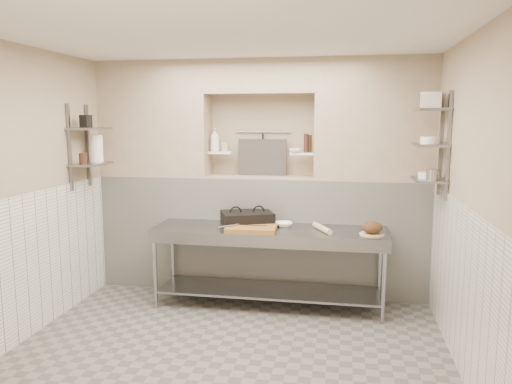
% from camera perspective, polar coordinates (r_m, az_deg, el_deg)
% --- Properties ---
extents(floor, '(4.00, 3.90, 0.10)m').
position_cam_1_polar(floor, '(4.81, -3.15, -18.30)').
color(floor, '#6A645E').
rests_on(floor, ground).
extents(ceiling, '(4.00, 3.90, 0.10)m').
position_cam_1_polar(ceiling, '(4.37, -3.46, 18.13)').
color(ceiling, silver).
rests_on(ceiling, ground).
extents(wall_left, '(0.10, 3.90, 2.80)m').
position_cam_1_polar(wall_left, '(5.23, -25.72, -0.26)').
color(wall_left, tan).
rests_on(wall_left, ground).
extents(wall_right, '(0.10, 3.90, 2.80)m').
position_cam_1_polar(wall_right, '(4.37, 23.87, -1.69)').
color(wall_right, tan).
rests_on(wall_right, ground).
extents(wall_back, '(4.00, 0.10, 2.80)m').
position_cam_1_polar(wall_back, '(6.30, 0.92, 1.90)').
color(wall_back, tan).
rests_on(wall_back, ground).
extents(wall_front, '(4.00, 0.10, 2.80)m').
position_cam_1_polar(wall_front, '(2.50, -14.08, -8.30)').
color(wall_front, tan).
rests_on(wall_front, ground).
extents(backwall_lower, '(4.00, 0.40, 1.40)m').
position_cam_1_polar(backwall_lower, '(6.18, 0.54, -4.82)').
color(backwall_lower, silver).
rests_on(backwall_lower, floor).
extents(alcove_sill, '(1.30, 0.40, 0.02)m').
position_cam_1_polar(alcove_sill, '(6.06, 0.55, 1.73)').
color(alcove_sill, tan).
rests_on(alcove_sill, backwall_lower).
extents(backwall_pillar_left, '(1.35, 0.40, 1.40)m').
position_cam_1_polar(backwall_pillar_left, '(6.37, -11.40, 8.11)').
color(backwall_pillar_left, tan).
rests_on(backwall_pillar_left, backwall_lower).
extents(backwall_pillar_right, '(1.35, 0.40, 1.40)m').
position_cam_1_polar(backwall_pillar_right, '(5.94, 13.38, 8.05)').
color(backwall_pillar_right, tan).
rests_on(backwall_pillar_right, backwall_lower).
extents(backwall_header, '(1.30, 0.40, 0.40)m').
position_cam_1_polar(backwall_header, '(6.04, 0.56, 13.02)').
color(backwall_header, tan).
rests_on(backwall_header, backwall_lower).
extents(wainscot_left, '(0.02, 3.90, 1.40)m').
position_cam_1_polar(wainscot_left, '(5.33, -24.72, -7.74)').
color(wainscot_left, silver).
rests_on(wainscot_left, floor).
extents(wainscot_right, '(0.02, 3.90, 1.40)m').
position_cam_1_polar(wainscot_right, '(4.52, 22.59, -10.45)').
color(wainscot_right, silver).
rests_on(wainscot_right, floor).
extents(alcove_shelf_left, '(0.28, 0.16, 0.02)m').
position_cam_1_polar(alcove_shelf_left, '(6.13, -4.08, 4.51)').
color(alcove_shelf_left, white).
rests_on(alcove_shelf_left, backwall_lower).
extents(alcove_shelf_right, '(0.28, 0.16, 0.02)m').
position_cam_1_polar(alcove_shelf_right, '(5.97, 5.30, 4.39)').
color(alcove_shelf_right, white).
rests_on(alcove_shelf_right, backwall_lower).
extents(utensil_rail, '(0.70, 0.02, 0.02)m').
position_cam_1_polar(utensil_rail, '(6.19, 0.82, 6.88)').
color(utensil_rail, gray).
rests_on(utensil_rail, wall_back).
extents(hanging_steel, '(0.02, 0.02, 0.30)m').
position_cam_1_polar(hanging_steel, '(6.17, 0.78, 5.30)').
color(hanging_steel, black).
rests_on(hanging_steel, utensil_rail).
extents(splash_panel, '(0.60, 0.08, 0.45)m').
position_cam_1_polar(splash_panel, '(6.13, 0.70, 3.97)').
color(splash_panel, '#383330').
rests_on(splash_panel, alcove_sill).
extents(shelf_rail_left_a, '(0.03, 0.03, 0.95)m').
position_cam_1_polar(shelf_rail_left_a, '(6.20, -18.64, 5.07)').
color(shelf_rail_left_a, slate).
rests_on(shelf_rail_left_a, wall_left).
extents(shelf_rail_left_b, '(0.03, 0.03, 0.95)m').
position_cam_1_polar(shelf_rail_left_b, '(5.86, -20.51, 4.81)').
color(shelf_rail_left_b, slate).
rests_on(shelf_rail_left_b, wall_left).
extents(wall_shelf_left_lower, '(0.30, 0.50, 0.02)m').
position_cam_1_polar(wall_shelf_left_lower, '(5.98, -18.33, 3.05)').
color(wall_shelf_left_lower, slate).
rests_on(wall_shelf_left_lower, wall_left).
extents(wall_shelf_left_upper, '(0.30, 0.50, 0.03)m').
position_cam_1_polar(wall_shelf_left_upper, '(5.96, -18.51, 6.88)').
color(wall_shelf_left_upper, slate).
rests_on(wall_shelf_left_upper, wall_left).
extents(shelf_rail_right_a, '(0.03, 0.03, 1.05)m').
position_cam_1_polar(shelf_rail_right_a, '(5.53, 20.35, 5.16)').
color(shelf_rail_right_a, slate).
rests_on(shelf_rail_right_a, wall_right).
extents(shelf_rail_right_b, '(0.03, 0.03, 1.05)m').
position_cam_1_polar(shelf_rail_right_b, '(5.13, 21.13, 4.91)').
color(shelf_rail_right_b, slate).
rests_on(shelf_rail_right_b, wall_right).
extents(wall_shelf_right_lower, '(0.30, 0.50, 0.02)m').
position_cam_1_polar(wall_shelf_right_lower, '(5.33, 19.11, 1.35)').
color(wall_shelf_right_lower, slate).
rests_on(wall_shelf_right_lower, wall_right).
extents(wall_shelf_right_mid, '(0.30, 0.50, 0.02)m').
position_cam_1_polar(wall_shelf_right_mid, '(5.31, 19.29, 5.10)').
color(wall_shelf_right_mid, slate).
rests_on(wall_shelf_right_mid, wall_right).
extents(wall_shelf_right_upper, '(0.30, 0.50, 0.03)m').
position_cam_1_polar(wall_shelf_right_upper, '(5.30, 19.47, 8.88)').
color(wall_shelf_right_upper, slate).
rests_on(wall_shelf_right_upper, wall_right).
extents(prep_table, '(2.60, 0.70, 0.90)m').
position_cam_1_polar(prep_table, '(5.62, 1.46, -6.76)').
color(prep_table, gray).
rests_on(prep_table, floor).
extents(panini_press, '(0.68, 0.60, 0.15)m').
position_cam_1_polar(panini_press, '(5.72, -1.01, -3.05)').
color(panini_press, black).
rests_on(panini_press, prep_table).
extents(cutting_board, '(0.56, 0.41, 0.05)m').
position_cam_1_polar(cutting_board, '(5.45, -0.53, -4.19)').
color(cutting_board, olive).
rests_on(cutting_board, prep_table).
extents(knife_blade, '(0.24, 0.04, 0.01)m').
position_cam_1_polar(knife_blade, '(5.48, -0.01, -3.86)').
color(knife_blade, gray).
rests_on(knife_blade, cutting_board).
extents(tongs, '(0.21, 0.23, 0.03)m').
position_cam_1_polar(tongs, '(5.42, -3.20, -3.91)').
color(tongs, gray).
rests_on(tongs, cutting_board).
extents(mixing_bowl, '(0.25, 0.25, 0.05)m').
position_cam_1_polar(mixing_bowl, '(5.67, 3.16, -3.71)').
color(mixing_bowl, white).
rests_on(mixing_bowl, prep_table).
extents(rolling_pin, '(0.24, 0.40, 0.06)m').
position_cam_1_polar(rolling_pin, '(5.48, 7.56, -4.12)').
color(rolling_pin, beige).
rests_on(rolling_pin, prep_table).
extents(bread_board, '(0.26, 0.26, 0.01)m').
position_cam_1_polar(bread_board, '(5.41, 13.11, -4.70)').
color(bread_board, beige).
rests_on(bread_board, prep_table).
extents(bread_loaf, '(0.21, 0.21, 0.13)m').
position_cam_1_polar(bread_loaf, '(5.39, 13.13, -3.96)').
color(bread_loaf, '#4C2D19').
rests_on(bread_loaf, bread_board).
extents(bottle_soap, '(0.12, 0.12, 0.29)m').
position_cam_1_polar(bottle_soap, '(6.14, -4.72, 5.96)').
color(bottle_soap, white).
rests_on(bottle_soap, alcove_shelf_left).
extents(jar_alcove, '(0.07, 0.07, 0.11)m').
position_cam_1_polar(jar_alcove, '(6.15, -3.54, 5.16)').
color(jar_alcove, tan).
rests_on(jar_alcove, alcove_shelf_left).
extents(bowl_alcove, '(0.20, 0.20, 0.05)m').
position_cam_1_polar(bowl_alcove, '(5.93, 4.49, 4.73)').
color(bowl_alcove, white).
rests_on(bowl_alcove, alcove_shelf_right).
extents(condiment_a, '(0.06, 0.06, 0.21)m').
position_cam_1_polar(condiment_a, '(5.98, 6.12, 5.51)').
color(condiment_a, '#321C12').
rests_on(condiment_a, alcove_shelf_right).
extents(condiment_b, '(0.06, 0.06, 0.22)m').
position_cam_1_polar(condiment_b, '(5.94, 5.74, 5.57)').
color(condiment_b, '#321C12').
rests_on(condiment_b, alcove_shelf_right).
extents(condiment_c, '(0.06, 0.06, 0.11)m').
position_cam_1_polar(condiment_c, '(5.99, 5.96, 5.03)').
color(condiment_c, white).
rests_on(condiment_c, alcove_shelf_right).
extents(jug_left, '(0.16, 0.16, 0.31)m').
position_cam_1_polar(jug_left, '(6.08, -17.80, 4.75)').
color(jug_left, white).
rests_on(jug_left, wall_shelf_left_lower).
extents(jar_left, '(0.08, 0.08, 0.13)m').
position_cam_1_polar(jar_left, '(5.82, -19.18, 3.63)').
color(jar_left, '#321C12').
rests_on(jar_left, wall_shelf_left_lower).
extents(box_left_upper, '(0.12, 0.12, 0.14)m').
position_cam_1_polar(box_left_upper, '(5.89, -18.87, 7.66)').
color(box_left_upper, black).
rests_on(box_left_upper, wall_shelf_left_upper).
extents(bowl_right, '(0.20, 0.20, 0.06)m').
position_cam_1_polar(bowl_right, '(5.34, 19.11, 1.82)').
color(bowl_right, white).
rests_on(bowl_right, wall_shelf_right_lower).
extents(canister_right, '(0.11, 0.11, 0.11)m').
position_cam_1_polar(canister_right, '(5.14, 19.46, 1.85)').
color(canister_right, gray).
rests_on(canister_right, wall_shelf_right_lower).
extents(bowl_right_mid, '(0.19, 0.19, 0.07)m').
position_cam_1_polar(bowl_right_mid, '(5.33, 19.27, 5.63)').
color(bowl_right_mid, white).
rests_on(bowl_right_mid, wall_shelf_right_mid).
extents(basket_right, '(0.26, 0.29, 0.15)m').
position_cam_1_polar(basket_right, '(5.29, 19.54, 9.85)').
color(basket_right, gray).
rests_on(basket_right, wall_shelf_right_upper).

